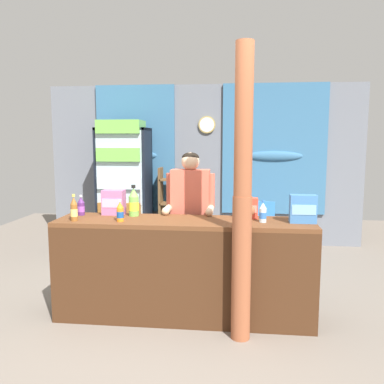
{
  "coord_description": "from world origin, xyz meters",
  "views": [
    {
      "loc": [
        0.54,
        -3.31,
        1.71
      ],
      "look_at": [
        0.11,
        0.58,
        1.2
      ],
      "focal_mm": 37.27,
      "sensor_mm": 36.0,
      "label": 1
    }
  ],
  "objects_px": {
    "soda_bottle_orange_soda": "(120,212)",
    "soda_bottle_grape_soda": "(81,207)",
    "drink_fridge": "(124,180)",
    "snack_box_biscuit": "(303,209)",
    "snack_box_crackers": "(248,208)",
    "snack_box_wafer": "(114,202)",
    "soda_bottle_lime_soda": "(134,203)",
    "shopkeeper": "(190,207)",
    "bottle_shelf_rack": "(174,206)",
    "stall_counter": "(183,262)",
    "plastic_lawn_chair": "(260,225)",
    "soda_bottle_water": "(263,213)",
    "soda_bottle_iced_tea": "(74,210)",
    "timber_post": "(242,203)"
  },
  "relations": [
    {
      "from": "drink_fridge",
      "to": "plastic_lawn_chair",
      "type": "distance_m",
      "value": 2.2
    },
    {
      "from": "drink_fridge",
      "to": "soda_bottle_water",
      "type": "height_order",
      "value": "drink_fridge"
    },
    {
      "from": "bottle_shelf_rack",
      "to": "soda_bottle_water",
      "type": "height_order",
      "value": "bottle_shelf_rack"
    },
    {
      "from": "soda_bottle_lime_soda",
      "to": "shopkeeper",
      "type": "bearing_deg",
      "value": 32.15
    },
    {
      "from": "soda_bottle_water",
      "to": "soda_bottle_iced_tea",
      "type": "distance_m",
      "value": 1.76
    },
    {
      "from": "snack_box_biscuit",
      "to": "soda_bottle_orange_soda",
      "type": "bearing_deg",
      "value": -175.83
    },
    {
      "from": "shopkeeper",
      "to": "soda_bottle_lime_soda",
      "type": "bearing_deg",
      "value": -147.85
    },
    {
      "from": "bottle_shelf_rack",
      "to": "soda_bottle_grape_soda",
      "type": "xyz_separation_m",
      "value": [
        -0.57,
        -2.42,
        0.38
      ]
    },
    {
      "from": "drink_fridge",
      "to": "shopkeeper",
      "type": "height_order",
      "value": "drink_fridge"
    },
    {
      "from": "stall_counter",
      "to": "plastic_lawn_chair",
      "type": "distance_m",
      "value": 2.27
    },
    {
      "from": "bottle_shelf_rack",
      "to": "snack_box_wafer",
      "type": "bearing_deg",
      "value": -96.23
    },
    {
      "from": "soda_bottle_orange_soda",
      "to": "soda_bottle_grape_soda",
      "type": "relative_size",
      "value": 1.01
    },
    {
      "from": "stall_counter",
      "to": "timber_post",
      "type": "distance_m",
      "value": 0.86
    },
    {
      "from": "snack_box_biscuit",
      "to": "soda_bottle_water",
      "type": "bearing_deg",
      "value": -178.62
    },
    {
      "from": "soda_bottle_lime_soda",
      "to": "snack_box_crackers",
      "type": "relative_size",
      "value": 1.56
    },
    {
      "from": "bottle_shelf_rack",
      "to": "soda_bottle_orange_soda",
      "type": "bearing_deg",
      "value": -91.92
    },
    {
      "from": "soda_bottle_water",
      "to": "snack_box_biscuit",
      "type": "xyz_separation_m",
      "value": [
        0.36,
        0.01,
        0.04
      ]
    },
    {
      "from": "bottle_shelf_rack",
      "to": "plastic_lawn_chair",
      "type": "bearing_deg",
      "value": -22.43
    },
    {
      "from": "bottle_shelf_rack",
      "to": "soda_bottle_orange_soda",
      "type": "height_order",
      "value": "bottle_shelf_rack"
    },
    {
      "from": "snack_box_biscuit",
      "to": "shopkeeper",
      "type": "bearing_deg",
      "value": 155.31
    },
    {
      "from": "timber_post",
      "to": "soda_bottle_lime_soda",
      "type": "xyz_separation_m",
      "value": [
        -1.06,
        0.53,
        -0.1
      ]
    },
    {
      "from": "drink_fridge",
      "to": "soda_bottle_orange_soda",
      "type": "height_order",
      "value": "drink_fridge"
    },
    {
      "from": "bottle_shelf_rack",
      "to": "snack_box_wafer",
      "type": "distance_m",
      "value": 2.4
    },
    {
      "from": "soda_bottle_orange_soda",
      "to": "soda_bottle_grape_soda",
      "type": "height_order",
      "value": "soda_bottle_orange_soda"
    },
    {
      "from": "timber_post",
      "to": "drink_fridge",
      "type": "distance_m",
      "value": 3.25
    },
    {
      "from": "snack_box_crackers",
      "to": "snack_box_wafer",
      "type": "bearing_deg",
      "value": 177.93
    },
    {
      "from": "soda_bottle_grape_soda",
      "to": "soda_bottle_iced_tea",
      "type": "xyz_separation_m",
      "value": [
        0.04,
        -0.28,
        0.02
      ]
    },
    {
      "from": "shopkeeper",
      "to": "soda_bottle_orange_soda",
      "type": "xyz_separation_m",
      "value": [
        -0.58,
        -0.62,
        0.05
      ]
    },
    {
      "from": "plastic_lawn_chair",
      "to": "snack_box_biscuit",
      "type": "relative_size",
      "value": 3.33
    },
    {
      "from": "timber_post",
      "to": "soda_bottle_lime_soda",
      "type": "bearing_deg",
      "value": 153.68
    },
    {
      "from": "stall_counter",
      "to": "plastic_lawn_chair",
      "type": "xyz_separation_m",
      "value": [
        0.84,
        2.11,
        -0.09
      ]
    },
    {
      "from": "soda_bottle_lime_soda",
      "to": "snack_box_wafer",
      "type": "height_order",
      "value": "soda_bottle_lime_soda"
    },
    {
      "from": "drink_fridge",
      "to": "snack_box_biscuit",
      "type": "relative_size",
      "value": 7.76
    },
    {
      "from": "soda_bottle_lime_soda",
      "to": "soda_bottle_iced_tea",
      "type": "height_order",
      "value": "soda_bottle_lime_soda"
    },
    {
      "from": "timber_post",
      "to": "soda_bottle_iced_tea",
      "type": "xyz_separation_m",
      "value": [
        -1.56,
        0.22,
        -0.13
      ]
    },
    {
      "from": "soda_bottle_lime_soda",
      "to": "soda_bottle_orange_soda",
      "type": "height_order",
      "value": "soda_bottle_lime_soda"
    },
    {
      "from": "snack_box_wafer",
      "to": "snack_box_biscuit",
      "type": "bearing_deg",
      "value": -6.72
    },
    {
      "from": "soda_bottle_lime_soda",
      "to": "snack_box_crackers",
      "type": "distance_m",
      "value": 1.13
    },
    {
      "from": "soda_bottle_iced_tea",
      "to": "snack_box_wafer",
      "type": "bearing_deg",
      "value": 52.93
    },
    {
      "from": "drink_fridge",
      "to": "shopkeeper",
      "type": "distance_m",
      "value": 2.24
    },
    {
      "from": "plastic_lawn_chair",
      "to": "soda_bottle_orange_soda",
      "type": "bearing_deg",
      "value": -123.49
    },
    {
      "from": "snack_box_biscuit",
      "to": "timber_post",
      "type": "bearing_deg",
      "value": -147.09
    },
    {
      "from": "soda_bottle_lime_soda",
      "to": "soda_bottle_iced_tea",
      "type": "relative_size",
      "value": 1.23
    },
    {
      "from": "stall_counter",
      "to": "bottle_shelf_rack",
      "type": "height_order",
      "value": "bottle_shelf_rack"
    },
    {
      "from": "soda_bottle_orange_soda",
      "to": "snack_box_wafer",
      "type": "bearing_deg",
      "value": 116.1
    },
    {
      "from": "snack_box_wafer",
      "to": "soda_bottle_lime_soda",
      "type": "bearing_deg",
      "value": -12.4
    },
    {
      "from": "soda_bottle_grape_soda",
      "to": "soda_bottle_water",
      "type": "bearing_deg",
      "value": -4.76
    },
    {
      "from": "timber_post",
      "to": "shopkeeper",
      "type": "relative_size",
      "value": 1.58
    },
    {
      "from": "plastic_lawn_chair",
      "to": "soda_bottle_iced_tea",
      "type": "bearing_deg",
      "value": -130.63
    },
    {
      "from": "soda_bottle_lime_soda",
      "to": "snack_box_wafer",
      "type": "xyz_separation_m",
      "value": [
        -0.22,
        0.05,
        -0.01
      ]
    }
  ]
}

